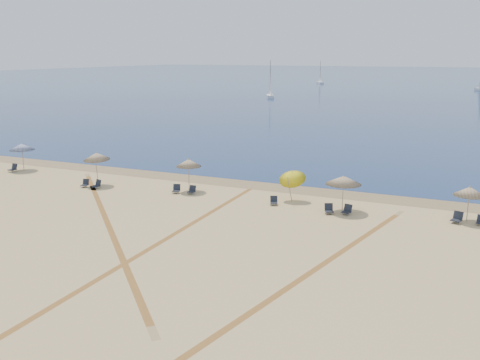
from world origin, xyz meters
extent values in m
plane|color=tan|center=(0.00, 0.00, 0.00)|extent=(160.00, 160.00, 0.00)
plane|color=#0C2151|center=(0.00, 225.00, 0.01)|extent=(500.00, 500.00, 0.00)
plane|color=olive|center=(0.00, 24.00, 0.00)|extent=(500.00, 500.00, 0.00)
cylinder|color=gray|center=(-21.40, 20.85, 1.12)|extent=(0.05, 0.05, 2.23)
cone|color=white|center=(-21.40, 20.85, 2.08)|extent=(2.20, 2.20, 0.55)
sphere|color=gray|center=(-21.40, 20.85, 2.38)|extent=(0.08, 0.08, 0.08)
cylinder|color=gray|center=(-11.81, 18.95, 1.22)|extent=(0.05, 0.23, 2.45)
cone|color=beige|center=(-11.81, 19.02, 2.30)|extent=(2.04, 2.08, 0.70)
sphere|color=gray|center=(-11.81, 19.02, 2.60)|extent=(0.08, 0.08, 0.08)
cylinder|color=gray|center=(-4.32, 20.28, 1.15)|extent=(0.05, 0.05, 2.30)
cone|color=beige|center=(-4.32, 20.28, 2.15)|extent=(1.92, 1.92, 0.55)
sphere|color=gray|center=(-4.32, 20.28, 2.45)|extent=(0.08, 0.08, 0.08)
cylinder|color=gray|center=(3.66, 20.24, 0.96)|extent=(0.05, 1.07, 1.94)
cone|color=yellow|center=(3.66, 20.68, 1.79)|extent=(1.88, 1.92, 1.37)
sphere|color=gray|center=(3.66, 20.68, 2.09)|extent=(0.08, 0.08, 0.08)
cylinder|color=gray|center=(7.50, 19.66, 1.12)|extent=(0.05, 0.05, 2.24)
cone|color=beige|center=(7.50, 19.66, 2.09)|extent=(2.35, 2.35, 0.55)
sphere|color=gray|center=(7.50, 19.66, 2.39)|extent=(0.08, 0.08, 0.08)
cylinder|color=gray|center=(15.08, 20.59, 1.03)|extent=(0.05, 0.05, 2.05)
cone|color=beige|center=(15.08, 20.59, 1.90)|extent=(1.91, 1.91, 0.55)
sphere|color=gray|center=(15.08, 20.59, 2.20)|extent=(0.08, 0.08, 0.08)
cube|color=black|center=(-21.71, 19.83, 0.19)|extent=(0.60, 0.60, 0.05)
cube|color=black|center=(-21.70, 20.12, 0.44)|extent=(0.58, 0.24, 0.51)
cylinder|color=#A5A5AD|center=(-21.94, 19.64, 0.09)|extent=(0.03, 0.03, 0.19)
cylinder|color=#A5A5AD|center=(-21.48, 19.61, 0.09)|extent=(0.03, 0.03, 0.19)
cube|color=black|center=(-12.28, 17.96, 0.16)|extent=(0.58, 0.58, 0.05)
cube|color=black|center=(-12.32, 18.20, 0.38)|extent=(0.52, 0.27, 0.45)
cylinder|color=#A5A5AD|center=(-12.47, 17.74, 0.08)|extent=(0.02, 0.02, 0.16)
cylinder|color=#A5A5AD|center=(-12.08, 17.82, 0.08)|extent=(0.02, 0.02, 0.16)
cube|color=black|center=(-11.24, 18.02, 0.18)|extent=(0.66, 0.66, 0.05)
cube|color=black|center=(-11.18, 18.27, 0.41)|extent=(0.57, 0.33, 0.48)
cylinder|color=#A5A5AD|center=(-11.45, 17.87, 0.09)|extent=(0.02, 0.02, 0.18)
cylinder|color=#A5A5AD|center=(-11.03, 17.77, 0.09)|extent=(0.02, 0.02, 0.18)
cube|color=black|center=(-4.83, 19.21, 0.17)|extent=(0.66, 0.66, 0.05)
cube|color=black|center=(-4.91, 19.46, 0.40)|extent=(0.56, 0.35, 0.47)
cylinder|color=#A5A5AD|center=(-5.03, 18.96, 0.09)|extent=(0.02, 0.02, 0.17)
cylinder|color=#A5A5AD|center=(-4.63, 19.08, 0.09)|extent=(0.02, 0.02, 0.17)
cube|color=black|center=(-3.70, 19.49, 0.16)|extent=(0.52, 0.52, 0.05)
cube|color=black|center=(-3.71, 19.73, 0.38)|extent=(0.50, 0.20, 0.44)
cylinder|color=#A5A5AD|center=(-3.90, 19.30, 0.08)|extent=(0.02, 0.02, 0.16)
cylinder|color=#A5A5AD|center=(-3.50, 19.32, 0.08)|extent=(0.02, 0.02, 0.16)
cube|color=black|center=(2.91, 19.12, 0.16)|extent=(0.64, 0.64, 0.04)
cube|color=black|center=(2.82, 19.34, 0.37)|extent=(0.52, 0.35, 0.44)
cylinder|color=#A5A5AD|center=(2.73, 18.87, 0.08)|extent=(0.02, 0.02, 0.16)
cylinder|color=#A5A5AD|center=(3.09, 19.01, 0.08)|extent=(0.02, 0.02, 0.16)
cube|color=black|center=(6.89, 18.62, 0.17)|extent=(0.70, 0.70, 0.05)
cube|color=black|center=(6.79, 18.86, 0.41)|extent=(0.57, 0.40, 0.47)
cylinder|color=#A5A5AD|center=(6.70, 18.34, 0.09)|extent=(0.02, 0.02, 0.17)
cylinder|color=#A5A5AD|center=(7.09, 18.51, 0.09)|extent=(0.02, 0.02, 0.17)
cube|color=black|center=(7.93, 18.89, 0.17)|extent=(0.64, 0.64, 0.05)
cube|color=black|center=(7.99, 19.14, 0.40)|extent=(0.56, 0.32, 0.47)
cylinder|color=#A5A5AD|center=(7.72, 18.75, 0.09)|extent=(0.02, 0.02, 0.17)
cylinder|color=#A5A5AD|center=(8.14, 18.65, 0.09)|extent=(0.02, 0.02, 0.17)
cube|color=black|center=(14.49, 19.83, 0.19)|extent=(0.72, 0.72, 0.05)
cube|color=black|center=(14.58, 20.10, 0.44)|extent=(0.61, 0.38, 0.51)
cylinder|color=#A5A5AD|center=(14.27, 19.70, 0.09)|extent=(0.02, 0.02, 0.19)
cylinder|color=#A5A5AD|center=(14.71, 19.55, 0.09)|extent=(0.02, 0.02, 0.19)
cylinder|color=#A5A5AD|center=(15.66, 19.77, 0.08)|extent=(0.02, 0.02, 0.16)
cube|color=white|center=(-33.53, 166.46, 0.29)|extent=(3.69, 5.10, 0.56)
cylinder|color=gray|center=(-33.53, 166.46, 3.92)|extent=(0.11, 0.11, 7.47)
cube|color=white|center=(-28.85, 104.34, 0.32)|extent=(3.70, 5.88, 0.63)
cylinder|color=gray|center=(-28.85, 104.34, 4.41)|extent=(0.13, 0.13, 8.41)
plane|color=tan|center=(-0.32, 10.38, 0.00)|extent=(28.16, 28.16, 0.00)
plane|color=tan|center=(-0.31, 11.48, 0.00)|extent=(28.16, 28.16, 0.00)
plane|color=tan|center=(7.83, 6.44, 0.00)|extent=(33.51, 33.51, 0.00)
plane|color=tan|center=(8.07, 7.51, 0.00)|extent=(33.51, 33.51, 0.00)
plane|color=tan|center=(-4.73, 10.97, 0.00)|extent=(39.59, 39.59, 0.00)
plane|color=tan|center=(-5.49, 11.76, 0.00)|extent=(39.59, 39.59, 0.00)
camera|label=1|loc=(14.62, -13.71, 10.12)|focal=39.58mm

